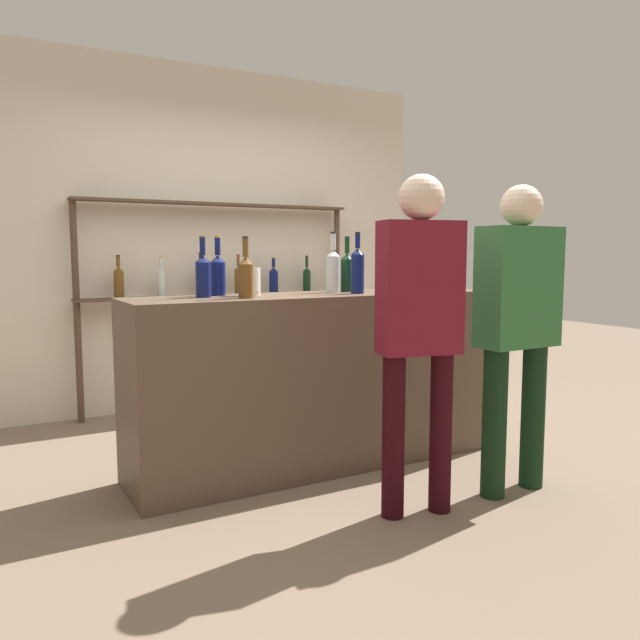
# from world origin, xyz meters

# --- Properties ---
(ground_plane) EXTENTS (16.00, 16.00, 0.00)m
(ground_plane) POSITION_xyz_m (0.00, 0.00, 0.00)
(ground_plane) COLOR #7A6651
(bar_counter) EXTENTS (2.29, 0.55, 1.04)m
(bar_counter) POSITION_xyz_m (0.00, 0.00, 0.52)
(bar_counter) COLOR brown
(bar_counter) RESTS_ON ground_plane
(back_wall) EXTENTS (3.89, 0.12, 2.80)m
(back_wall) POSITION_xyz_m (0.00, 1.87, 1.40)
(back_wall) COLOR beige
(back_wall) RESTS_ON ground_plane
(back_shelf) EXTENTS (2.30, 0.18, 1.69)m
(back_shelf) POSITION_xyz_m (-0.01, 1.69, 1.13)
(back_shelf) COLOR #4C3828
(back_shelf) RESTS_ON ground_plane
(counter_bottle_0) EXTENTS (0.08, 0.08, 0.33)m
(counter_bottle_0) POSITION_xyz_m (-0.52, -0.11, 1.16)
(counter_bottle_0) COLOR brown
(counter_bottle_0) RESTS_ON bar_counter
(counter_bottle_1) EXTENTS (0.08, 0.08, 0.33)m
(counter_bottle_1) POSITION_xyz_m (-0.70, 0.06, 1.17)
(counter_bottle_1) COLOR #0F1956
(counter_bottle_1) RESTS_ON bar_counter
(counter_bottle_2) EXTENTS (0.09, 0.09, 0.34)m
(counter_bottle_2) POSITION_xyz_m (-0.57, 0.17, 1.17)
(counter_bottle_2) COLOR #0F1956
(counter_bottle_2) RESTS_ON bar_counter
(counter_bottle_3) EXTENTS (0.09, 0.09, 0.37)m
(counter_bottle_3) POSITION_xyz_m (0.14, 0.08, 1.18)
(counter_bottle_3) COLOR silver
(counter_bottle_3) RESTS_ON bar_counter
(counter_bottle_4) EXTENTS (0.08, 0.08, 0.34)m
(counter_bottle_4) POSITION_xyz_m (0.26, 0.11, 1.17)
(counter_bottle_4) COLOR black
(counter_bottle_4) RESTS_ON bar_counter
(counter_bottle_5) EXTENTS (0.08, 0.08, 0.37)m
(counter_bottle_5) POSITION_xyz_m (0.21, -0.08, 1.18)
(counter_bottle_5) COLOR #0F1956
(counter_bottle_5) RESTS_ON bar_counter
(wine_glass) EXTENTS (0.08, 0.08, 0.17)m
(wine_glass) POSITION_xyz_m (0.54, -0.13, 1.17)
(wine_glass) COLOR silver
(wine_glass) RESTS_ON bar_counter
(ice_bucket) EXTENTS (0.21, 0.21, 0.23)m
(ice_bucket) POSITION_xyz_m (0.73, -0.00, 1.16)
(ice_bucket) COLOR #846647
(ice_bucket) RESTS_ON bar_counter
(cork_jar) EXTENTS (0.12, 0.12, 0.16)m
(cork_jar) POSITION_xyz_m (-0.43, 0.05, 1.12)
(cork_jar) COLOR silver
(cork_jar) RESTS_ON bar_counter
(customer_center) EXTENTS (0.42, 0.26, 1.65)m
(customer_center) POSITION_xyz_m (0.06, -0.87, 0.99)
(customer_center) COLOR black
(customer_center) RESTS_ON ground_plane
(customer_right) EXTENTS (0.46, 0.21, 1.63)m
(customer_right) POSITION_xyz_m (0.69, -0.89, 0.95)
(customer_right) COLOR black
(customer_right) RESTS_ON ground_plane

